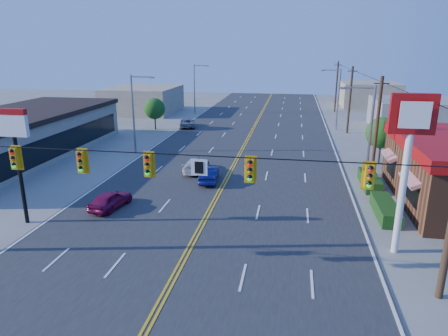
% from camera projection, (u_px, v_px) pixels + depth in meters
% --- Properties ---
extents(ground, '(160.00, 160.00, 0.00)m').
position_uv_depth(ground, '(177.00, 272.00, 19.65)').
color(ground, gray).
rests_on(ground, ground).
extents(road, '(20.00, 120.00, 0.06)m').
position_uv_depth(road, '(236.00, 162.00, 38.50)').
color(road, '#2D2D30').
rests_on(road, ground).
extents(signal_span, '(24.32, 0.34, 9.00)m').
position_uv_depth(signal_span, '(171.00, 178.00, 18.26)').
color(signal_span, '#47301E').
rests_on(signal_span, ground).
extents(kfc_pylon, '(2.20, 0.36, 8.50)m').
position_uv_depth(kfc_pylon, '(409.00, 143.00, 19.86)').
color(kfc_pylon, white).
rests_on(kfc_pylon, ground).
extents(strip_mall, '(10.40, 26.40, 4.40)m').
position_uv_depth(strip_mall, '(14.00, 135.00, 39.59)').
color(strip_mall, tan).
rests_on(strip_mall, ground).
extents(pizza_hut_sign, '(1.90, 0.30, 6.85)m').
position_uv_depth(pizza_hut_sign, '(15.00, 142.00, 23.73)').
color(pizza_hut_sign, black).
rests_on(pizza_hut_sign, ground).
extents(streetlight_se, '(2.55, 0.25, 8.00)m').
position_uv_depth(streetlight_se, '(368.00, 133.00, 29.77)').
color(streetlight_se, gray).
rests_on(streetlight_se, ground).
extents(streetlight_ne, '(2.55, 0.25, 8.00)m').
position_uv_depth(streetlight_ne, '(337.00, 96.00, 52.40)').
color(streetlight_ne, gray).
rests_on(streetlight_ne, ground).
extents(streetlight_sw, '(2.55, 0.25, 8.00)m').
position_uv_depth(streetlight_sw, '(135.00, 109.00, 40.87)').
color(streetlight_sw, gray).
rests_on(streetlight_sw, ground).
extents(streetlight_nw, '(2.55, 0.25, 8.00)m').
position_uv_depth(streetlight_nw, '(196.00, 86.00, 65.38)').
color(streetlight_nw, gray).
rests_on(streetlight_nw, ground).
extents(utility_pole_near, '(0.28, 0.28, 8.40)m').
position_uv_depth(utility_pole_near, '(377.00, 127.00, 33.40)').
color(utility_pole_near, '#47301E').
rests_on(utility_pole_near, ground).
extents(utility_pole_mid, '(0.28, 0.28, 8.40)m').
position_uv_depth(utility_pole_mid, '(350.00, 100.00, 50.37)').
color(utility_pole_mid, '#47301E').
rests_on(utility_pole_mid, ground).
extents(utility_pole_far, '(0.28, 0.28, 8.40)m').
position_uv_depth(utility_pole_far, '(336.00, 87.00, 67.34)').
color(utility_pole_far, '#47301E').
rests_on(utility_pole_far, ground).
extents(tree_kfc_rear, '(2.94, 2.94, 4.41)m').
position_uv_depth(tree_kfc_rear, '(382.00, 133.00, 37.32)').
color(tree_kfc_rear, '#47301E').
rests_on(tree_kfc_rear, ground).
extents(tree_west, '(2.80, 2.80, 4.20)m').
position_uv_depth(tree_west, '(155.00, 109.00, 53.04)').
color(tree_west, '#47301E').
rests_on(tree_west, ground).
extents(bld_east_mid, '(12.00, 10.00, 4.00)m').
position_uv_depth(bld_east_mid, '(421.00, 115.00, 53.17)').
color(bld_east_mid, gray).
rests_on(bld_east_mid, ground).
extents(bld_west_far, '(11.00, 12.00, 4.20)m').
position_uv_depth(bld_west_far, '(143.00, 100.00, 67.59)').
color(bld_west_far, tan).
rests_on(bld_west_far, ground).
extents(bld_east_far, '(10.00, 10.00, 4.40)m').
position_uv_depth(bld_east_far, '(369.00, 94.00, 74.34)').
color(bld_east_far, tan).
rests_on(bld_east_far, ground).
extents(car_magenta, '(2.11, 3.80, 1.22)m').
position_uv_depth(car_magenta, '(111.00, 200.00, 27.18)').
color(car_magenta, maroon).
rests_on(car_magenta, ground).
extents(car_blue, '(1.73, 3.96, 1.26)m').
position_uv_depth(car_blue, '(209.00, 174.00, 32.66)').
color(car_blue, '#0E1256').
rests_on(car_blue, ground).
extents(car_white, '(1.76, 4.14, 1.19)m').
position_uv_depth(car_white, '(196.00, 165.00, 35.27)').
color(car_white, silver).
rests_on(car_white, ground).
extents(car_silver, '(3.09, 4.82, 1.24)m').
position_uv_depth(car_silver, '(188.00, 123.00, 55.01)').
color(car_silver, '#A0A1A5').
rests_on(car_silver, ground).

